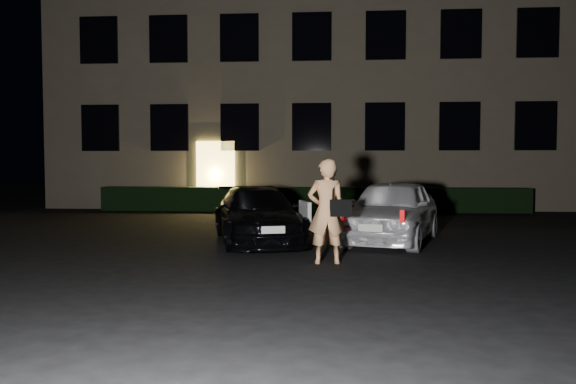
{
  "coord_description": "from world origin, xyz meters",
  "views": [
    {
      "loc": [
        0.68,
        -9.26,
        1.72
      ],
      "look_at": [
        -0.17,
        2.0,
        1.13
      ],
      "focal_mm": 35.0,
      "sensor_mm": 36.0,
      "label": 1
    }
  ],
  "objects": [
    {
      "name": "hedge",
      "position": [
        0.0,
        10.5,
        0.42
      ],
      "size": [
        15.0,
        0.7,
        0.85
      ],
      "primitive_type": "cube",
      "color": "black",
      "rests_on": "ground"
    },
    {
      "name": "man",
      "position": [
        0.63,
        0.27,
        0.9
      ],
      "size": [
        0.78,
        0.52,
        1.79
      ],
      "rotation": [
        0.0,
        0.0,
        3.29
      ],
      "color": "#FFB374",
      "rests_on": "ground"
    },
    {
      "name": "building",
      "position": [
        -0.0,
        14.99,
        6.0
      ],
      "size": [
        20.0,
        8.11,
        12.0
      ],
      "color": "#6F644F",
      "rests_on": "ground"
    },
    {
      "name": "ground",
      "position": [
        0.0,
        0.0,
        0.0
      ],
      "size": [
        80.0,
        80.0,
        0.0
      ],
      "primitive_type": "plane",
      "color": "black",
      "rests_on": "ground"
    },
    {
      "name": "hatch",
      "position": [
        2.02,
        2.99,
        0.69
      ],
      "size": [
        2.76,
        4.33,
        1.37
      ],
      "rotation": [
        0.0,
        0.0,
        -0.31
      ],
      "color": "white",
      "rests_on": "ground"
    },
    {
      "name": "sedan",
      "position": [
        -0.89,
        2.74,
        0.59
      ],
      "size": [
        2.67,
        4.36,
        1.18
      ],
      "rotation": [
        0.0,
        0.0,
        0.27
      ],
      "color": "black",
      "rests_on": "ground"
    }
  ]
}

